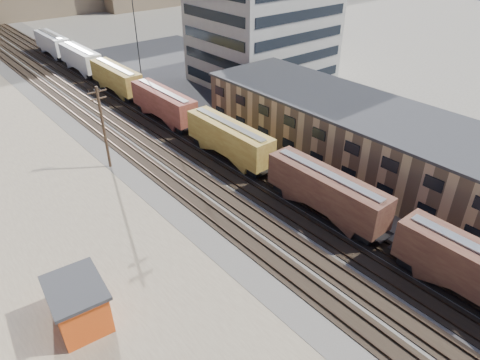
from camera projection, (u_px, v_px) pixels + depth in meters
ballast_bed at (141, 127)px, 61.29m from camera, size 18.00×200.00×0.06m
dirt_yard at (15, 209)px, 43.81m from camera, size 24.00×180.00×0.03m
asphalt_lot at (323, 119)px, 63.50m from camera, size 26.00×120.00×0.04m
rail_tracks at (138, 127)px, 60.95m from camera, size 11.40×200.00×0.24m
freight_train at (193, 119)px, 56.73m from camera, size 3.00×119.74×4.46m
warehouse at (351, 132)px, 51.21m from camera, size 12.40×40.40×7.25m
office_tower at (263, 27)px, 75.02m from camera, size 22.60×18.60×18.45m
utility_pole_north at (103, 126)px, 48.65m from camera, size 2.20×0.32×10.00m
radio_mast at (137, 42)px, 66.39m from camera, size 1.20×0.16×18.00m
maintenance_shed at (79, 304)px, 30.65m from camera, size 4.26×5.26×3.59m
parked_car_blue at (230, 81)px, 76.52m from camera, size 5.39×5.62×1.48m
parked_car_far at (332, 83)px, 75.03m from camera, size 2.02×4.98×1.69m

